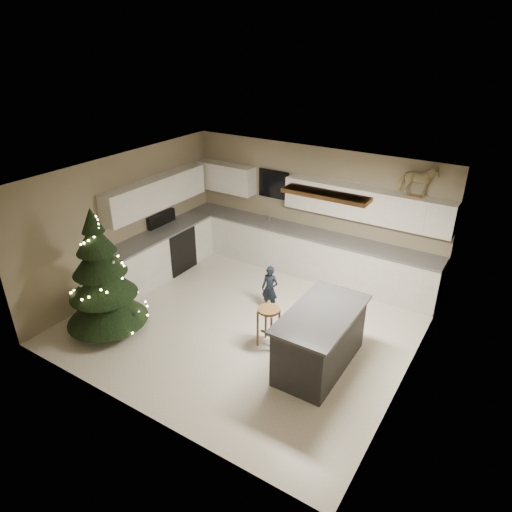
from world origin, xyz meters
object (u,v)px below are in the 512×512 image
object	(u,v)px
bar_stool	(269,318)
island	(320,339)
christmas_tree	(102,283)
rocking_horse	(418,181)
toddler	(270,289)

from	to	relation	value
bar_stool	island	bearing A→B (deg)	-2.01
christmas_tree	rocking_horse	world-z (taller)	rocking_horse
christmas_tree	toddler	size ratio (longest dim) A/B	2.56
island	christmas_tree	size ratio (longest dim) A/B	0.77
island	christmas_tree	bearing A→B (deg)	-162.71
christmas_tree	rocking_horse	size ratio (longest dim) A/B	3.19
bar_stool	christmas_tree	size ratio (longest dim) A/B	0.31
island	toddler	size ratio (longest dim) A/B	1.97
christmas_tree	toddler	world-z (taller)	christmas_tree
island	bar_stool	bearing A→B (deg)	177.99
island	rocking_horse	bearing A→B (deg)	80.40
island	toddler	world-z (taller)	island
christmas_tree	toddler	bearing A→B (deg)	45.03
bar_stool	rocking_horse	world-z (taller)	rocking_horse
island	rocking_horse	world-z (taller)	rocking_horse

